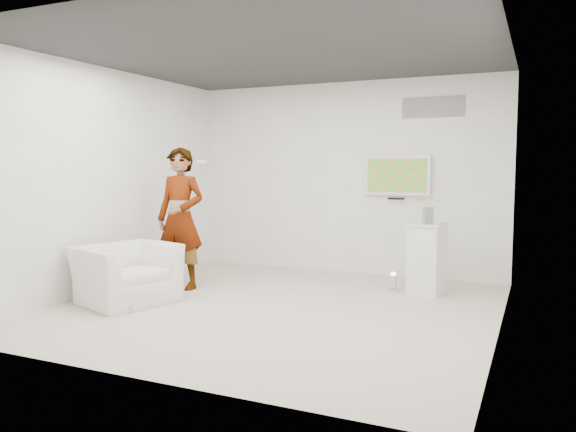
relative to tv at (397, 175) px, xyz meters
The scene contains 10 objects.
room 2.59m from the tv, 109.13° to the right, with size 5.01×5.01×3.00m.
tv is the anchor object (origin of this frame).
logo_decal 1.12m from the tv, ahead, with size 0.90×0.02×0.30m, color gray.
person 3.28m from the tv, 141.21° to the right, with size 0.71×0.47×1.95m, color silver.
armchair 4.18m from the tv, 131.72° to the right, with size 1.11×0.97×0.72m, color silver.
pedestal 1.60m from the tv, 56.68° to the right, with size 0.46×0.46×0.94m, color silver.
floor_uplight 1.78m from the tv, 78.27° to the right, with size 0.16×0.16×0.25m, color silver.
vitrine 1.27m from the tv, 56.68° to the right, with size 0.31×0.31×0.31m, color silver.
console 1.28m from the tv, 56.68° to the right, with size 0.05×0.16×0.22m, color silver.
wii_remote 2.95m from the tv, 140.54° to the right, with size 0.04×0.16×0.04m, color silver.
Camera 1 is at (2.84, -5.97, 1.70)m, focal length 35.00 mm.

